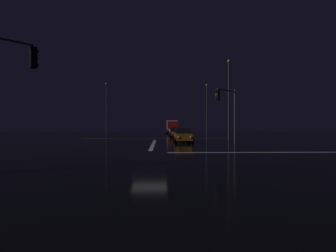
{
  "coord_description": "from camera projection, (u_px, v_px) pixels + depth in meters",
  "views": [
    {
      "loc": [
        0.86,
        -18.81,
        2.0
      ],
      "look_at": [
        1.62,
        11.83,
        1.87
      ],
      "focal_mm": 27.94,
      "sensor_mm": 36.0,
      "label": 1
    }
  ],
  "objects": [
    {
      "name": "ground",
      "position": [
        150.0,
        153.0,
        18.79
      ],
      "size": [
        120.0,
        120.0,
        0.1
      ],
      "primitive_type": "cube",
      "color": "black"
    },
    {
      "name": "sedan_red",
      "position": [
        176.0,
        132.0,
        41.84
      ],
      "size": [
        2.02,
        4.33,
        1.57
      ],
      "color": "maroon",
      "rests_on": "ground"
    },
    {
      "name": "stop_line_north",
      "position": [
        153.0,
        144.0,
        27.03
      ],
      "size": [
        0.35,
        14.1,
        0.01
      ],
      "color": "white",
      "rests_on": "ground"
    },
    {
      "name": "centre_line_ns",
      "position": [
        156.0,
        138.0,
        38.62
      ],
      "size": [
        22.0,
        0.15,
        0.01
      ],
      "color": "yellow",
      "rests_on": "ground"
    },
    {
      "name": "streetlamp_right_far",
      "position": [
        207.0,
        106.0,
        48.83
      ],
      "size": [
        0.44,
        0.44,
        9.66
      ],
      "color": "#424247",
      "rests_on": "ground"
    },
    {
      "name": "crosswalk_bar_east",
      "position": [
        264.0,
        152.0,
        19.0
      ],
      "size": [
        14.1,
        0.4,
        0.01
      ],
      "color": "white",
      "rests_on": "ground"
    },
    {
      "name": "sedan_green",
      "position": [
        180.0,
        134.0,
        35.43
      ],
      "size": [
        2.02,
        4.33,
        1.57
      ],
      "color": "#14512D",
      "rests_on": "ground"
    },
    {
      "name": "streetlamp_right_near",
      "position": [
        229.0,
        95.0,
        32.83
      ],
      "size": [
        0.44,
        0.44,
        10.23
      ],
      "color": "#424247",
      "rests_on": "ground"
    },
    {
      "name": "sedan_silver",
      "position": [
        174.0,
        131.0,
        54.65
      ],
      "size": [
        2.02,
        4.33,
        1.57
      ],
      "color": "#B7B7BC",
      "rests_on": "ground"
    },
    {
      "name": "sedan_white",
      "position": [
        177.0,
        131.0,
        47.92
      ],
      "size": [
        2.02,
        4.33,
        1.57
      ],
      "color": "silver",
      "rests_on": "ground"
    },
    {
      "name": "sedan_orange",
      "position": [
        183.0,
        135.0,
        29.72
      ],
      "size": [
        2.02,
        4.33,
        1.57
      ],
      "color": "#C66014",
      "rests_on": "ground"
    },
    {
      "name": "box_truck",
      "position": [
        172.0,
        126.0,
        61.52
      ],
      "size": [
        2.68,
        8.28,
        3.08
      ],
      "color": "red",
      "rests_on": "ground"
    },
    {
      "name": "streetlamp_left_far",
      "position": [
        107.0,
        105.0,
        48.36
      ],
      "size": [
        0.44,
        0.44,
        9.85
      ],
      "color": "#424247",
      "rests_on": "ground"
    },
    {
      "name": "traffic_signal_ne",
      "position": [
        228.0,
        105.0,
        26.54
      ],
      "size": [
        2.7,
        2.7,
        5.81
      ],
      "color": "#4C4C51",
      "rests_on": "ground"
    }
  ]
}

